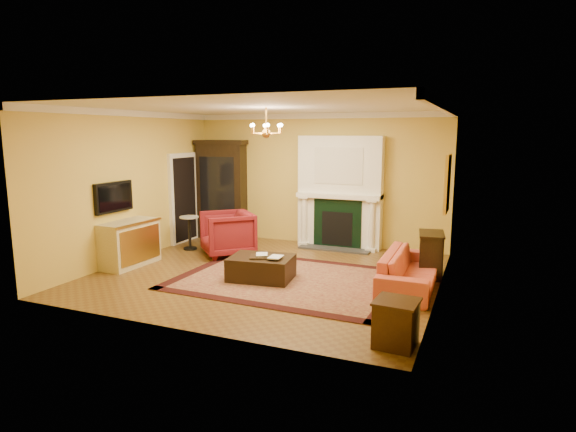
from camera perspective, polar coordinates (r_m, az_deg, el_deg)
The scene contains 26 objects.
floor at distance 8.92m, azimuth -2.46°, elevation -6.92°, with size 6.00×5.50×0.02m, color brown.
ceiling at distance 8.56m, azimuth -2.61°, elevation 12.83°, with size 6.00×5.50×0.02m, color silver.
wall_back at distance 11.16m, azimuth 3.48°, elevation 4.35°, with size 6.00×0.02×3.00m, color gold.
wall_front at distance 6.25m, azimuth -13.29°, elevation -0.19°, with size 6.00×0.02×3.00m, color gold.
wall_left at distance 10.25m, azimuth -18.00°, elevation 3.40°, with size 0.02×5.50×3.00m, color gold.
wall_right at distance 7.84m, azimuth 17.84°, elevation 1.59°, with size 0.02×5.50×3.00m, color gold.
fireplace at distance 10.83m, azimuth 6.14°, elevation 2.52°, with size 1.90×0.70×2.50m.
crown_molding at distance 9.43m, azimuth -0.09°, elevation 12.13°, with size 6.00×5.50×0.12m.
doorway at distance 11.61m, azimuth -12.24°, elevation 2.09°, with size 0.08×1.05×2.10m.
tv_panel at distance 9.78m, azimuth -19.94°, elevation 2.12°, with size 0.09×0.95×0.58m.
gilt_mirror at distance 9.21m, azimuth 18.37°, elevation 3.65°, with size 0.06×0.76×1.05m.
chandelier at distance 8.55m, azimuth -2.59°, elevation 10.14°, with size 0.63×0.55×0.53m.
oriental_rug at distance 8.55m, azimuth 0.10°, elevation -7.54°, with size 3.84×2.88×0.02m, color #4F1117.
china_cabinet at distance 11.94m, azimuth -7.75°, elevation 2.91°, with size 1.14×0.52×2.29m, color black.
wingback_armchair at distance 10.21m, azimuth -7.20°, elevation -1.83°, with size 1.00×0.93×1.02m, color maroon.
pedestal_table at distance 10.87m, azimuth -11.59°, elevation -1.67°, with size 0.42×0.42×0.75m.
commode at distance 9.86m, azimuth -18.33°, elevation -3.10°, with size 0.56×1.18×0.88m, color beige.
coral_sofa at distance 8.28m, azimuth 14.29°, elevation -5.56°, with size 2.08×0.61×0.81m, color #BC5C3B.
end_table at distance 6.10m, azimuth 12.67°, elevation -12.42°, with size 0.47×0.47×0.55m, color #331E0E.
console_table at distance 9.04m, azimuth 16.55°, elevation -4.51°, with size 0.40×0.69×0.77m, color black.
leather_ottoman at distance 8.53m, azimuth -3.18°, elevation -6.14°, with size 1.08×0.79×0.40m, color black.
ottoman_tray at distance 8.41m, azimuth -3.02°, elevation -4.84°, with size 0.44×0.34×0.03m, color black.
book_a at distance 8.42m, azimuth -3.81°, elevation -3.79°, with size 0.20×0.03×0.27m, color gray.
book_b at distance 8.28m, azimuth -2.17°, elevation -3.93°, with size 0.21×0.02×0.29m, color gray.
topiary_left at distance 11.00m, azimuth 2.26°, elevation 4.09°, with size 0.16×0.16×0.43m.
topiary_right at distance 10.60m, azimuth 9.49°, elevation 3.89°, with size 0.18×0.18×0.47m.
Camera 1 is at (3.62, -7.74, 2.55)m, focal length 30.00 mm.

